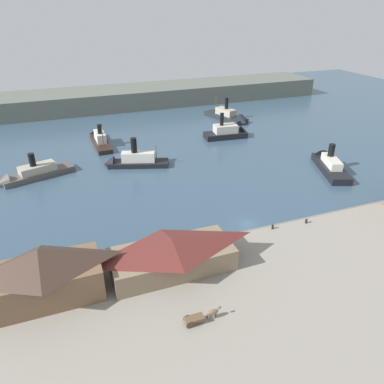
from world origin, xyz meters
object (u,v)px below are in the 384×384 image
at_px(ferry_approaching_west, 30,174).
at_px(ferry_departing_north, 230,117).
at_px(ferry_shed_central_terminal, 43,274).
at_px(ferry_shed_west_terminal, 172,254).
at_px(mooring_post_east, 306,221).
at_px(horse_cart, 201,316).
at_px(ferry_moored_east, 99,139).
at_px(ferry_mid_harbor, 229,133).
at_px(mooring_post_center_west, 273,227).
at_px(ferry_near_quay, 328,163).
at_px(ferry_approaching_east, 131,161).

bearing_deg(ferry_approaching_west, ferry_departing_north, 22.42).
distance_m(ferry_shed_central_terminal, ferry_departing_north, 108.10).
bearing_deg(ferry_departing_north, ferry_shed_west_terminal, -121.96).
bearing_deg(mooring_post_east, horse_cart, -151.00).
xyz_separation_m(ferry_moored_east, ferry_mid_harbor, (43.68, -10.40, 0.32)).
height_order(mooring_post_east, ferry_mid_harbor, ferry_mid_harbor).
bearing_deg(horse_cart, ferry_shed_west_terminal, 91.05).
xyz_separation_m(ferry_shed_west_terminal, mooring_post_center_west, (23.08, 4.74, -2.73)).
xyz_separation_m(horse_cart, ferry_moored_east, (-2.44, 86.07, -0.70)).
distance_m(horse_cart, ferry_moored_east, 86.11).
bearing_deg(ferry_shed_central_terminal, ferry_moored_east, 75.93).
xyz_separation_m(mooring_post_east, ferry_near_quay, (25.27, 24.28, -0.22)).
bearing_deg(ferry_mid_harbor, mooring_post_east, -100.25).
height_order(ferry_moored_east, ferry_approaching_west, ferry_moored_east).
bearing_deg(ferry_shed_central_terminal, ferry_mid_harbor, 45.24).
relative_size(mooring_post_east, ferry_departing_north, 0.04).
relative_size(ferry_near_quay, ferry_mid_harbor, 1.29).
height_order(ferry_approaching_east, ferry_approaching_west, ferry_approaching_east).
bearing_deg(ferry_departing_north, ferry_approaching_west, -157.58).
height_order(ferry_approaching_west, ferry_mid_harbor, ferry_mid_harbor).
bearing_deg(ferry_near_quay, mooring_post_east, -136.15).
height_order(ferry_near_quay, ferry_mid_harbor, ferry_mid_harbor).
bearing_deg(ferry_approaching_west, mooring_post_center_west, -44.38).
distance_m(horse_cart, ferry_approaching_west, 67.92).
bearing_deg(ferry_approaching_west, ferry_moored_east, 46.19).
bearing_deg(ferry_near_quay, ferry_mid_harbor, 113.08).
bearing_deg(ferry_moored_east, ferry_approaching_east, -75.90).
bearing_deg(ferry_near_quay, horse_cart, -143.57).
height_order(horse_cart, ferry_departing_north, ferry_departing_north).
distance_m(ferry_shed_west_terminal, ferry_approaching_east, 50.16).
distance_m(ferry_shed_central_terminal, ferry_moored_east, 75.26).
bearing_deg(ferry_mid_harbor, horse_cart, -118.59).
height_order(ferry_moored_east, ferry_approaching_east, ferry_approaching_east).
xyz_separation_m(mooring_post_east, ferry_approaching_west, (-54.71, 46.53, -0.31)).
xyz_separation_m(ferry_shed_central_terminal, ferry_shed_west_terminal, (20.48, -0.36, -1.42)).
relative_size(horse_cart, ferry_approaching_west, 0.27).
xyz_separation_m(mooring_post_center_west, ferry_departing_north, (27.75, 76.74, -0.25)).
xyz_separation_m(ferry_shed_west_terminal, ferry_near_quay, (56.13, 28.43, -2.95)).
xyz_separation_m(horse_cart, ferry_approaching_west, (-24.09, 63.50, -0.79)).
height_order(horse_cart, mooring_post_center_west, horse_cart).
bearing_deg(horse_cart, ferry_departing_north, 61.79).
distance_m(ferry_shed_west_terminal, ferry_mid_harbor, 75.33).
relative_size(ferry_approaching_west, ferry_mid_harbor, 1.27).
relative_size(ferry_moored_east, ferry_departing_north, 0.97).
bearing_deg(ferry_shed_west_terminal, mooring_post_center_west, 11.61).
distance_m(ferry_moored_east, ferry_mid_harbor, 44.90).
bearing_deg(ferry_mid_harbor, ferry_approaching_west, -169.45).
distance_m(mooring_post_center_west, ferry_departing_north, 81.60).
xyz_separation_m(ferry_shed_central_terminal, ferry_near_quay, (76.61, 28.07, -4.37)).
bearing_deg(ferry_approaching_west, ferry_shed_west_terminal, -64.79).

